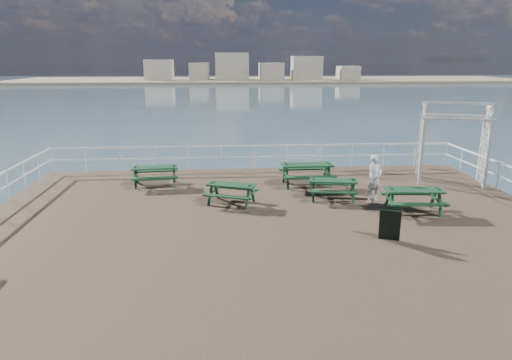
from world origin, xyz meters
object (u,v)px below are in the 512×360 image
object	(u,v)px
picnic_table_d	(231,189)
person	(374,178)
picnic_table_b	(307,170)
picnic_table_c	(333,185)
picnic_table_e	(414,196)
trellis_arbor	(452,148)
picnic_table_a	(155,172)

from	to	relation	value
picnic_table_d	person	world-z (taller)	person
picnic_table_b	picnic_table_c	bearing A→B (deg)	-74.41
picnic_table_e	trellis_arbor	size ratio (longest dim) A/B	0.60
trellis_arbor	picnic_table_e	bearing A→B (deg)	-110.87
picnic_table_b	picnic_table_a	bearing A→B (deg)	174.44
picnic_table_b	trellis_arbor	distance (m)	5.83
picnic_table_c	picnic_table_d	size ratio (longest dim) A/B	0.94
picnic_table_b	picnic_table_e	world-z (taller)	picnic_table_b
picnic_table_a	picnic_table_e	size ratio (longest dim) A/B	0.98
picnic_table_a	picnic_table_d	world-z (taller)	picnic_table_a
picnic_table_b	picnic_table_e	size ratio (longest dim) A/B	1.06
picnic_table_a	picnic_table_c	xyz separation A→B (m)	(6.47, -2.31, -0.03)
picnic_table_c	picnic_table_d	world-z (taller)	picnic_table_c
picnic_table_a	trellis_arbor	bearing A→B (deg)	-7.52
picnic_table_c	picnic_table_e	xyz separation A→B (m)	(2.24, -1.60, 0.05)
picnic_table_b	picnic_table_e	xyz separation A→B (m)	(2.82, -3.49, -0.06)
picnic_table_a	picnic_table_e	world-z (taller)	picnic_table_e
picnic_table_a	picnic_table_d	distance (m)	3.87
picnic_table_b	person	distance (m)	2.98
picnic_table_a	person	xyz separation A→B (m)	(7.80, -2.68, 0.28)
picnic_table_c	trellis_arbor	size ratio (longest dim) A/B	0.58
picnic_table_a	person	world-z (taller)	person
picnic_table_e	trellis_arbor	world-z (taller)	trellis_arbor
picnic_table_b	picnic_table_c	xyz separation A→B (m)	(0.58, -1.89, -0.11)
trellis_arbor	picnic_table_b	bearing A→B (deg)	-160.61
picnic_table_a	picnic_table_e	distance (m)	9.54
picnic_table_c	trellis_arbor	xyz separation A→B (m)	(5.19, 1.89, 0.90)
picnic_table_b	picnic_table_d	size ratio (longest dim) A/B	1.03
picnic_table_c	person	bearing A→B (deg)	-5.23
picnic_table_b	picnic_table_d	xyz separation A→B (m)	(-2.98, -2.14, -0.12)
picnic_table_e	picnic_table_c	bearing A→B (deg)	149.36
picnic_table_d	trellis_arbor	size ratio (longest dim) A/B	0.62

